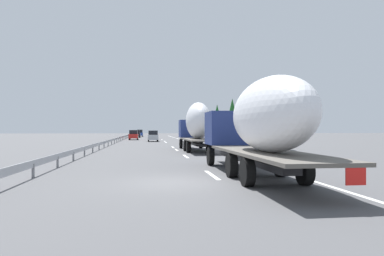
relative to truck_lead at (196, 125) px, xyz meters
name	(u,v)px	position (x,y,z in m)	size (l,w,h in m)	color
ground_plane	(155,143)	(20.13, 3.60, -2.55)	(260.00, 260.00, 0.00)	#4C4C4F
lane_stripe_0	(212,175)	(-17.87, 1.80, -2.54)	(3.20, 0.20, 0.01)	white
lane_stripe_1	(186,156)	(-6.92, 1.80, -2.54)	(3.20, 0.20, 0.01)	white
lane_stripe_2	(177,150)	(1.62, 1.80, -2.54)	(3.20, 0.20, 0.01)	white
lane_stripe_3	(173,147)	(6.75, 1.80, -2.54)	(3.20, 0.20, 0.01)	white
lane_stripe_4	(166,142)	(22.13, 1.80, -2.54)	(3.20, 0.20, 0.01)	white
lane_stripe_5	(165,141)	(26.86, 1.80, -2.54)	(3.20, 0.20, 0.01)	white
lane_stripe_6	(162,139)	(37.83, 1.80, -2.54)	(3.20, 0.20, 0.01)	white
edge_line_right	(187,142)	(25.13, -1.90, -2.54)	(110.00, 0.20, 0.01)	white
truck_lead	(196,125)	(0.00, 0.00, 0.00)	(12.85, 2.55, 4.60)	navy
truck_trailing	(258,123)	(-18.99, 0.00, -0.18)	(13.98, 2.55, 4.11)	navy
car_silver_hatch	(153,136)	(26.45, 3.80, -1.61)	(4.09, 1.77, 1.87)	#ADB2B7
car_red_compact	(134,135)	(36.56, 7.49, -1.59)	(4.28, 1.80, 1.93)	red
car_black_suv	(137,134)	(54.71, 7.43, -1.61)	(4.43, 1.74, 1.86)	black
car_blue_sedan	(140,133)	(66.50, 6.93, -1.56)	(4.58, 1.77, 1.99)	#28479E
road_sign	(196,128)	(22.54, -3.10, -0.18)	(0.10, 0.90, 3.43)	gray
tree_0	(232,116)	(24.37, -9.61, 1.83)	(2.77, 2.77, 7.38)	#472D19
tree_1	(217,119)	(36.98, -9.53, 1.73)	(2.85, 2.85, 7.25)	#472D19
tree_2	(275,117)	(0.83, -8.32, 0.81)	(2.59, 2.59, 5.27)	#472D19
guardrail_median	(117,139)	(23.13, 9.60, -1.97)	(94.00, 0.10, 0.76)	#9EA0A5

